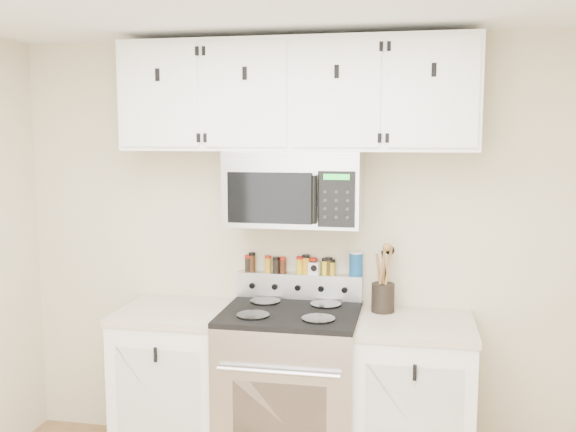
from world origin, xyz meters
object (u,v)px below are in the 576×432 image
at_px(range, 291,389).
at_px(utensil_crock, 383,295).
at_px(microwave, 295,188).
at_px(salt_canister, 356,264).

distance_m(range, utensil_crock, 0.75).
xyz_separation_m(range, utensil_crock, (0.51, 0.18, 0.53)).
relative_size(microwave, salt_canister, 5.20).
bearing_deg(utensil_crock, salt_canister, 148.22).
height_order(microwave, salt_canister, microwave).
xyz_separation_m(utensil_crock, salt_canister, (-0.17, 0.10, 0.16)).
distance_m(microwave, salt_canister, 0.59).
height_order(range, microwave, microwave).
xyz_separation_m(range, salt_canister, (0.34, 0.28, 0.69)).
bearing_deg(range, utensil_crock, 19.52).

